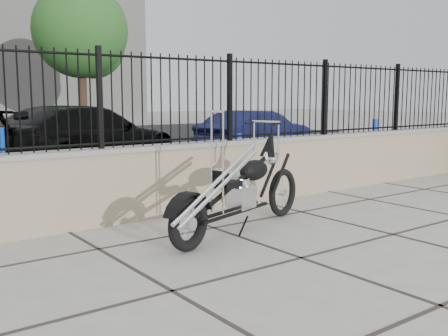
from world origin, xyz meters
TOP-DOWN VIEW (x-y plane):
  - ground_plane at (0.00, 0.00)m, footprint 90.00×90.00m
  - retaining_wall at (0.00, 2.50)m, footprint 14.00×0.36m
  - iron_fence at (0.00, 2.50)m, footprint 14.00×0.08m
  - chopper_motorcycle at (0.12, 1.16)m, footprint 2.48×1.16m
  - car_black at (0.78, 7.48)m, footprint 5.24×3.64m
  - car_blue at (5.56, 7.31)m, footprint 3.89×2.06m
  - bollard_a at (-1.67, 4.65)m, footprint 0.16×0.16m
  - bollard_b at (2.59, 4.29)m, footprint 0.13×0.13m
  - bollard_c at (6.82, 4.36)m, footprint 0.15×0.15m
  - tree_right at (4.17, 16.05)m, footprint 3.59×3.59m

SIDE VIEW (x-z plane):
  - ground_plane at x=0.00m, z-range 0.00..0.00m
  - bollard_b at x=2.59m, z-range 0.00..0.89m
  - retaining_wall at x=0.00m, z-range 0.00..0.96m
  - bollard_c at x=6.82m, z-range 0.00..1.06m
  - bollard_a at x=-1.67m, z-range 0.00..1.14m
  - car_blue at x=5.56m, z-range 0.00..1.22m
  - car_black at x=0.78m, z-range 0.00..1.41m
  - chopper_motorcycle at x=0.12m, z-range 0.00..1.48m
  - iron_fence at x=0.00m, z-range 0.96..2.16m
  - tree_right at x=4.17m, z-range 1.21..7.26m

